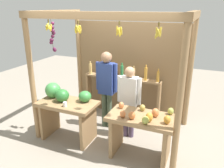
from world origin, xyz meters
TOP-DOWN VIEW (x-y plane):
  - ground_plane at (0.00, 0.00)m, footprint 12.00×12.00m
  - market_stall at (-0.01, 0.39)m, footprint 2.81×1.82m
  - fruit_counter_left at (-0.80, -0.61)m, footprint 1.16×0.65m
  - fruit_counter_right at (0.75, -0.65)m, footprint 1.13×0.64m
  - bottle_shelf_unit at (-0.11, 0.64)m, footprint 1.80×0.22m
  - vendor_man at (-0.24, 0.09)m, footprint 0.48×0.23m
  - vendor_woman at (0.33, -0.10)m, footprint 0.48×0.20m

SIDE VIEW (x-z plane):
  - ground_plane at x=0.00m, z-range 0.00..0.00m
  - fruit_counter_right at x=0.75m, z-range 0.11..1.06m
  - fruit_counter_left at x=-0.80m, z-range 0.14..1.24m
  - bottle_shelf_unit at x=-0.11m, z-range 0.12..1.47m
  - vendor_woman at x=0.33m, z-range 0.14..1.61m
  - vendor_man at x=-0.24m, z-range 0.17..1.85m
  - market_stall at x=-0.01m, z-range 0.19..2.66m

